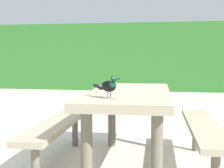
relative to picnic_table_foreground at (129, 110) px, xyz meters
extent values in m
cube|color=#2D6B28|center=(0.08, 7.95, 0.49)|extent=(28.00, 2.11, 2.09)
cube|color=gray|center=(0.00, 0.00, 0.15)|extent=(0.83, 1.83, 0.07)
cylinder|color=#635B4C|center=(-0.24, -0.71, -0.22)|extent=(0.09, 0.09, 0.67)
cylinder|color=#635B4C|center=(0.29, -0.69, -0.22)|extent=(0.09, 0.09, 0.67)
cylinder|color=#635B4C|center=(-0.29, 0.69, -0.22)|extent=(0.09, 0.09, 0.67)
cylinder|color=#635B4C|center=(0.24, 0.71, -0.22)|extent=(0.09, 0.09, 0.67)
cube|color=gray|center=(-0.70, -0.03, -0.14)|extent=(0.35, 1.72, 0.05)
cylinder|color=#635B4C|center=(-0.67, -0.67, -0.36)|extent=(0.07, 0.07, 0.39)
cylinder|color=#635B4C|center=(-0.73, 0.61, -0.36)|extent=(0.07, 0.07, 0.39)
cube|color=gray|center=(0.70, 0.03, -0.14)|extent=(0.35, 1.72, 0.05)
cylinder|color=#635B4C|center=(0.67, 0.67, -0.36)|extent=(0.07, 0.07, 0.39)
ellipsoid|color=black|center=(-0.10, -0.55, 0.28)|extent=(0.16, 0.14, 0.09)
ellipsoid|color=#0F3823|center=(-0.06, -0.58, 0.29)|extent=(0.09, 0.09, 0.06)
sphere|color=#0F3823|center=(-0.05, -0.59, 0.34)|extent=(0.05, 0.05, 0.05)
sphere|color=#EAE08C|center=(-0.03, -0.58, 0.35)|extent=(0.01, 0.01, 0.01)
sphere|color=#EAE08C|center=(-0.05, -0.61, 0.35)|extent=(0.01, 0.01, 0.01)
cone|color=black|center=(-0.01, -0.61, 0.34)|extent=(0.03, 0.03, 0.02)
cube|color=black|center=(-0.19, -0.48, 0.27)|extent=(0.10, 0.09, 0.04)
cylinder|color=#47423D|center=(-0.08, -0.55, 0.21)|extent=(0.01, 0.01, 0.05)
cylinder|color=#47423D|center=(-0.10, -0.57, 0.21)|extent=(0.01, 0.01, 0.05)
camera|label=1|loc=(0.39, -3.09, 0.52)|focal=52.64mm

